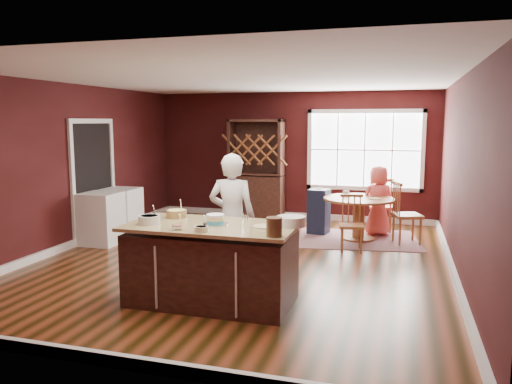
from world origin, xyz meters
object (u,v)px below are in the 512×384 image
dryer (121,212)px  dining_table (359,210)px  chair_east (407,212)px  seated_woman (378,201)px  high_chair (319,210)px  baker (232,218)px  chair_south (352,223)px  layer_cake (215,220)px  washer (101,219)px  chair_north (381,204)px  toddler (320,190)px  kitchen_island (212,265)px  hutch (256,169)px

dryer → dining_table: bearing=12.6°
chair_east → seated_woman: seated_woman is taller
high_chair → baker: bearing=-91.7°
chair_south → high_chair: chair_south is taller
chair_east → layer_cake: bearing=130.1°
dining_table → seated_woman: bearing=55.6°
layer_cake → chair_east: (2.13, 3.56, -0.44)m
dryer → chair_east: bearing=9.8°
baker → chair_east: 3.55m
chair_south → washer: bearing=-179.2°
chair_south → washer: (-4.15, -0.72, -0.02)m
chair_east → chair_north: bearing=8.8°
toddler → dryer: bearing=-159.5°
toddler → high_chair: bearing=-93.4°
layer_cake → washer: 3.58m
baker → dryer: bearing=-38.5°
chair_east → chair_south: (-0.86, -0.78, -0.08)m
kitchen_island → hutch: hutch is taller
toddler → hutch: size_ratio=0.12×
hutch → washer: bearing=-122.9°
high_chair → washer: (-3.43, -1.85, 0.01)m
chair_east → chair_north: (-0.47, 0.88, -0.02)m
chair_north → dryer: chair_north is taller
high_chair → layer_cake: bearing=-88.4°
kitchen_island → high_chair: (0.60, 3.92, -0.00)m
washer → hutch: bearing=57.1°
chair_east → seated_woman: bearing=26.0°
seated_woman → high_chair: seated_woman is taller
chair_east → dryer: 5.08m
chair_east → hutch: 3.46m
seated_woman → dryer: seated_woman is taller
dining_table → layer_cake: (-1.31, -3.63, 0.44)m
hutch → layer_cake: bearing=-79.0°
kitchen_island → chair_north: (1.71, 4.45, 0.08)m
kitchen_island → layer_cake: 0.54m
dining_table → baker: bearing=-116.0°
layer_cake → toddler: 4.03m
dining_table → layer_cake: bearing=-109.8°
high_chair → hutch: size_ratio=0.41×
chair_north → hutch: 2.75m
layer_cake → chair_south: layer_cake is taller
high_chair → hutch: hutch is taller
chair_east → dining_table: bearing=66.0°
dryer → high_chair: bearing=19.5°
chair_south → washer: 4.21m
layer_cake → toddler: bearing=82.0°
washer → toddler: bearing=29.2°
chair_north → washer: bearing=23.1°
chair_east → toddler: bearing=56.0°
seated_woman → toddler: (-1.05, -0.10, 0.17)m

